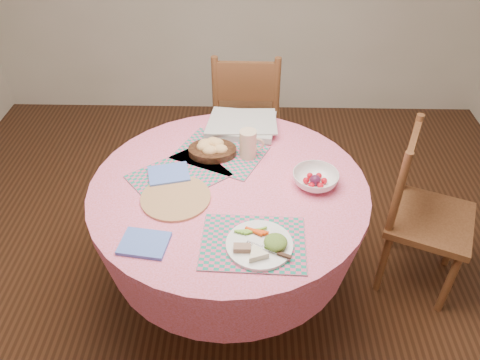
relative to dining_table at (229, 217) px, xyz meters
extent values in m
plane|color=#331C0F|center=(0.00, 0.00, -0.56)|extent=(4.00, 4.00, 0.00)
cylinder|color=pink|center=(0.00, 0.00, 0.17)|extent=(1.24, 1.24, 0.04)
cone|color=pink|center=(0.00, 0.00, 0.00)|extent=(1.24, 1.24, 0.30)
cylinder|color=black|center=(0.00, 0.00, -0.34)|extent=(0.14, 0.14, 0.44)
cylinder|color=black|center=(0.00, 0.00, -0.53)|extent=(0.56, 0.56, 0.06)
cube|color=brown|center=(1.01, 0.14, -0.13)|extent=(0.53, 0.54, 0.04)
cylinder|color=brown|center=(1.09, -0.08, -0.34)|extent=(0.05, 0.05, 0.43)
cylinder|color=brown|center=(1.23, 0.23, -0.34)|extent=(0.05, 0.05, 0.43)
cylinder|color=brown|center=(0.79, 0.04, -0.34)|extent=(0.05, 0.05, 0.43)
cylinder|color=brown|center=(0.93, 0.36, -0.34)|extent=(0.05, 0.05, 0.43)
cylinder|color=brown|center=(0.78, 0.05, 0.11)|extent=(0.05, 0.05, 0.48)
cylinder|color=brown|center=(0.91, 0.37, 0.11)|extent=(0.05, 0.05, 0.48)
cube|color=brown|center=(0.84, 0.21, 0.21)|extent=(0.16, 0.33, 0.23)
cube|color=brown|center=(0.07, 1.08, -0.10)|extent=(0.45, 0.43, 0.04)
cylinder|color=brown|center=(0.25, 1.25, -0.33)|extent=(0.04, 0.04, 0.45)
cylinder|color=brown|center=(-0.11, 1.26, -0.33)|extent=(0.04, 0.04, 0.45)
cylinder|color=brown|center=(0.25, 0.91, -0.33)|extent=(0.04, 0.04, 0.45)
cylinder|color=brown|center=(-0.12, 0.91, -0.33)|extent=(0.04, 0.04, 0.45)
cylinder|color=brown|center=(0.24, 0.89, 0.15)|extent=(0.04, 0.04, 0.50)
cylinder|color=brown|center=(-0.12, 0.89, 0.15)|extent=(0.04, 0.04, 0.50)
cube|color=brown|center=(0.06, 0.89, 0.25)|extent=(0.36, 0.04, 0.24)
cube|color=#178368|center=(0.11, -0.35, 0.20)|extent=(0.41, 0.31, 0.01)
cube|color=#178368|center=(-0.23, 0.06, 0.20)|extent=(0.50, 0.49, 0.01)
cube|color=#178368|center=(-0.05, 0.24, 0.20)|extent=(0.49, 0.44, 0.01)
cylinder|color=#A26A46|center=(-0.22, -0.10, 0.20)|extent=(0.30, 0.30, 0.01)
cube|color=#5173D2|center=(-0.31, -0.37, 0.20)|extent=(0.20, 0.16, 0.01)
cube|color=#5173D2|center=(-0.27, 0.06, 0.21)|extent=(0.21, 0.18, 0.01)
cylinder|color=white|center=(0.13, -0.37, 0.21)|extent=(0.26, 0.26, 0.01)
ellipsoid|color=#355C1F|center=(0.19, -0.38, 0.23)|extent=(0.09, 0.09, 0.04)
cylinder|color=beige|center=(0.12, -0.43, 0.23)|extent=(0.12, 0.12, 0.02)
cube|color=#8A6150|center=(0.07, -0.40, 0.23)|extent=(0.07, 0.04, 0.02)
cube|color=silver|center=(0.15, -0.40, 0.22)|extent=(0.14, 0.07, 0.00)
cylinder|color=black|center=(-0.09, 0.23, 0.22)|extent=(0.23, 0.23, 0.03)
ellipsoid|color=#E1BF73|center=(-0.13, 0.23, 0.25)|extent=(0.07, 0.06, 0.05)
ellipsoid|color=#E1BF73|center=(-0.07, 0.26, 0.25)|extent=(0.07, 0.06, 0.05)
ellipsoid|color=#E1BF73|center=(-0.05, 0.21, 0.25)|extent=(0.07, 0.06, 0.05)
ellipsoid|color=#E1BF73|center=(-0.10, 0.20, 0.25)|extent=(0.07, 0.06, 0.05)
ellipsoid|color=#E1BF73|center=(-0.09, 0.27, 0.25)|extent=(0.07, 0.06, 0.05)
ellipsoid|color=#E1BF73|center=(-0.12, 0.25, 0.25)|extent=(0.07, 0.06, 0.05)
cylinder|color=beige|center=(0.08, 0.22, 0.27)|extent=(0.08, 0.08, 0.14)
torus|color=beige|center=(0.13, 0.22, 0.27)|extent=(0.07, 0.01, 0.07)
imported|color=white|center=(0.38, 0.01, 0.23)|extent=(0.26, 0.26, 0.06)
sphere|color=red|center=(0.42, 0.01, 0.22)|extent=(0.03, 0.03, 0.03)
sphere|color=red|center=(0.40, 0.05, 0.22)|extent=(0.03, 0.03, 0.03)
sphere|color=red|center=(0.36, 0.05, 0.22)|extent=(0.03, 0.03, 0.03)
sphere|color=red|center=(0.34, 0.01, 0.22)|extent=(0.03, 0.03, 0.03)
sphere|color=red|center=(0.36, -0.02, 0.22)|extent=(0.03, 0.03, 0.03)
sphere|color=red|center=(0.40, -0.02, 0.22)|extent=(0.03, 0.03, 0.03)
sphere|color=#461431|center=(0.38, 0.01, 0.22)|extent=(0.05, 0.05, 0.05)
cube|color=silver|center=(0.05, 0.46, 0.22)|extent=(0.37, 0.31, 0.03)
cube|color=silver|center=(0.07, 0.46, 0.24)|extent=(0.33, 0.26, 0.01)
camera|label=1|loc=(0.09, -1.60, 1.51)|focal=35.00mm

